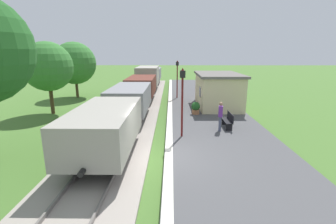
# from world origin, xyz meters

# --- Properties ---
(ground_plane) EXTENTS (160.00, 160.00, 0.00)m
(ground_plane) POSITION_xyz_m (0.00, 0.00, 0.00)
(ground_plane) COLOR #47702D
(platform_slab) EXTENTS (6.00, 60.00, 0.25)m
(platform_slab) POSITION_xyz_m (3.20, 0.00, 0.12)
(platform_slab) COLOR #4C4C4F
(platform_slab) RESTS_ON ground
(platform_edge_stripe) EXTENTS (0.36, 60.00, 0.01)m
(platform_edge_stripe) POSITION_xyz_m (0.40, 0.00, 0.25)
(platform_edge_stripe) COLOR silver
(platform_edge_stripe) RESTS_ON platform_slab
(track_ballast) EXTENTS (3.80, 60.00, 0.12)m
(track_ballast) POSITION_xyz_m (-2.40, 0.00, 0.06)
(track_ballast) COLOR #9E9389
(track_ballast) RESTS_ON ground
(rail_near) EXTENTS (0.07, 60.00, 0.14)m
(rail_near) POSITION_xyz_m (-1.68, 0.00, 0.19)
(rail_near) COLOR slate
(rail_near) RESTS_ON track_ballast
(rail_far) EXTENTS (0.07, 60.00, 0.14)m
(rail_far) POSITION_xyz_m (-3.12, 0.00, 0.19)
(rail_far) COLOR slate
(rail_far) RESTS_ON track_ballast
(freight_train) EXTENTS (2.50, 32.60, 2.72)m
(freight_train) POSITION_xyz_m (-2.40, 13.64, 1.46)
(freight_train) COLOR gray
(freight_train) RESTS_ON rail_near
(station_hut) EXTENTS (3.50, 5.80, 2.78)m
(station_hut) POSITION_xyz_m (4.40, 10.08, 1.65)
(station_hut) COLOR beige
(station_hut) RESTS_ON platform_slab
(bench_near_hut) EXTENTS (0.42, 1.50, 0.91)m
(bench_near_hut) POSITION_xyz_m (3.97, 4.16, 0.72)
(bench_near_hut) COLOR black
(bench_near_hut) RESTS_ON platform_slab
(bench_down_platform) EXTENTS (0.42, 1.50, 0.91)m
(bench_down_platform) POSITION_xyz_m (3.97, 14.42, 0.72)
(bench_down_platform) COLOR black
(bench_down_platform) RESTS_ON platform_slab
(person_waiting) EXTENTS (0.31, 0.42, 1.71)m
(person_waiting) POSITION_xyz_m (3.35, 3.56, 1.18)
(person_waiting) COLOR #474C66
(person_waiting) RESTS_ON platform_slab
(potted_planter) EXTENTS (0.64, 0.64, 0.92)m
(potted_planter) POSITION_xyz_m (2.32, 7.40, 0.72)
(potted_planter) COLOR #9E6642
(potted_planter) RESTS_ON platform_slab
(lamp_post_near) EXTENTS (0.28, 0.28, 3.70)m
(lamp_post_near) POSITION_xyz_m (1.08, 2.54, 2.80)
(lamp_post_near) COLOR #591414
(lamp_post_near) RESTS_ON platform_slab
(lamp_post_far) EXTENTS (0.28, 0.28, 3.70)m
(lamp_post_far) POSITION_xyz_m (1.08, 13.87, 2.80)
(lamp_post_far) COLOR #591414
(lamp_post_far) RESTS_ON platform_slab
(tree_trackside_far) EXTENTS (3.72, 3.72, 5.53)m
(tree_trackside_far) POSITION_xyz_m (-8.84, 8.35, 3.66)
(tree_trackside_far) COLOR #4C3823
(tree_trackside_far) RESTS_ON ground
(tree_field_left) EXTENTS (4.35, 4.35, 5.78)m
(tree_field_left) POSITION_xyz_m (-9.57, 15.35, 3.60)
(tree_field_left) COLOR #4C3823
(tree_field_left) RESTS_ON ground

